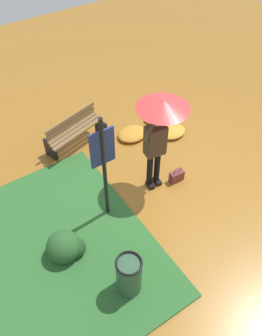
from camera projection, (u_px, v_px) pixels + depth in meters
ground_plane at (162, 177)px, 7.37m from camera, size 18.00×18.00×0.00m
grass_verge at (12, 276)px, 5.79m from camera, size 4.80×4.00×0.05m
person_with_umbrella at (160, 123)px, 6.17m from camera, size 0.96×0.96×2.04m
info_sign_post at (103, 159)px, 5.68m from camera, size 0.44×0.07×2.30m
handbag at (177, 176)px, 7.21m from camera, size 0.31×0.16×0.37m
park_bench at (75, 132)px, 7.76m from camera, size 1.44×0.74×0.75m
trash_bin at (129, 276)px, 5.38m from camera, size 0.42×0.42×0.83m
shrub_cluster at (66, 247)px, 5.93m from camera, size 0.64×0.59×0.53m
leaf_pile_near_person at (132, 134)px, 8.21m from camera, size 0.71×0.57×0.16m
leaf_pile_by_bench at (172, 131)px, 8.28m from camera, size 0.67×0.54×0.15m
leaf_pile_far_path at (154, 118)px, 8.65m from camera, size 0.50×0.40×0.11m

